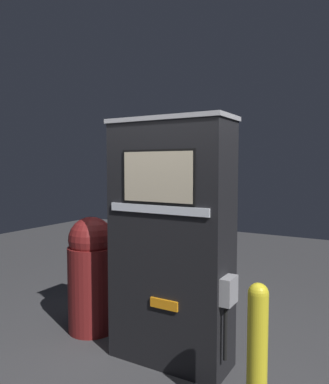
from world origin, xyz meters
TOP-DOWN VIEW (x-y plane):
  - ground_plane at (0.00, 0.00)m, footprint 14.00×14.00m
  - gas_pump at (0.00, 0.22)m, footprint 1.20×0.48m
  - safety_bollard at (0.97, -0.34)m, footprint 0.13×0.13m
  - trash_bin at (-1.06, 0.34)m, footprint 0.51×0.51m

SIDE VIEW (x-z plane):
  - ground_plane at x=0.00m, z-range 0.00..0.00m
  - safety_bollard at x=0.97m, z-range 0.03..1.07m
  - trash_bin at x=-1.06m, z-range 0.01..1.26m
  - gas_pump at x=0.00m, z-range 0.00..2.23m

